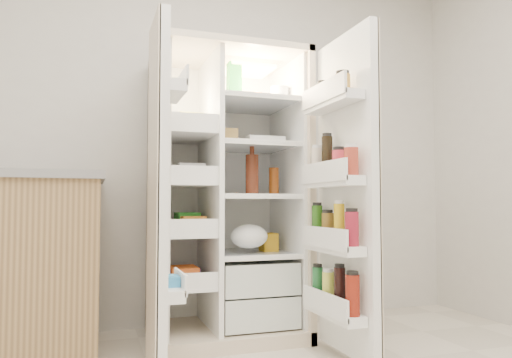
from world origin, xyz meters
name	(u,v)px	position (x,y,z in m)	size (l,w,h in m)	color
wall_back	(202,132)	(0.00, 2.00, 1.35)	(4.00, 0.02, 2.70)	silver
refrigerator	(227,218)	(0.09, 1.65, 0.74)	(0.92, 0.70, 1.80)	beige
freezer_door	(158,192)	(-0.42, 1.05, 0.89)	(0.15, 0.40, 1.72)	white
fridge_door	(344,196)	(0.56, 0.96, 0.87)	(0.17, 0.58, 1.72)	white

